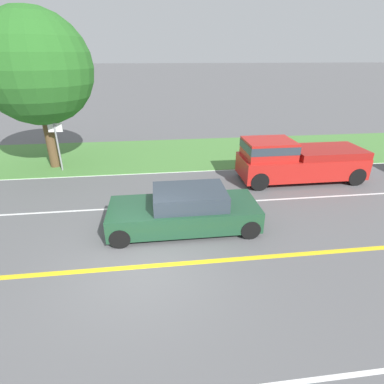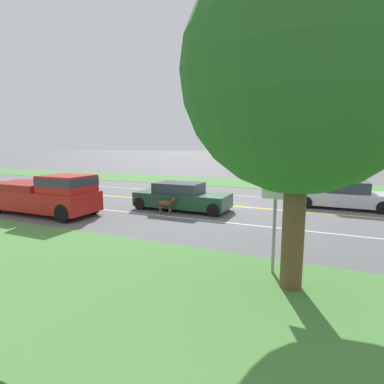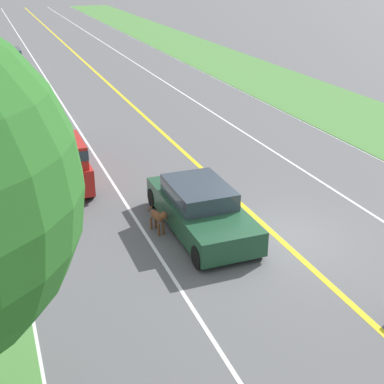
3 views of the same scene
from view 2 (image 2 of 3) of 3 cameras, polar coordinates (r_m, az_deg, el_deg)
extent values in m
plane|color=#5B5B5E|center=(16.42, 5.00, -2.47)|extent=(400.00, 400.00, 0.00)
cube|color=yellow|center=(16.42, 5.00, -2.45)|extent=(0.18, 160.00, 0.01)
cube|color=white|center=(10.24, -7.92, -9.38)|extent=(0.14, 160.00, 0.01)
cube|color=white|center=(23.07, 10.61, 0.66)|extent=(0.14, 160.00, 0.01)
cube|color=white|center=(13.22, 0.08, -5.14)|extent=(0.10, 160.00, 0.01)
cube|color=white|center=(19.71, 8.28, -0.64)|extent=(0.10, 160.00, 0.01)
cube|color=#4C843D|center=(8.01, -19.63, -14.99)|extent=(6.00, 160.00, 0.03)
cube|color=#4C843D|center=(25.97, 12.13, 1.52)|extent=(6.00, 160.00, 0.03)
cube|color=#1E472D|center=(15.09, -1.84, -1.42)|extent=(1.87, 4.75, 0.69)
cube|color=#2D3842|center=(15.08, -2.50, 0.86)|extent=(1.61, 2.28, 0.50)
cylinder|color=black|center=(13.62, 4.13, -3.44)|extent=(0.22, 0.62, 0.62)
cylinder|color=black|center=(15.37, -9.86, -2.15)|extent=(0.22, 0.62, 0.62)
cylinder|color=black|center=(15.20, 6.28, -2.20)|extent=(0.22, 0.62, 0.62)
cylinder|color=black|center=(16.78, -6.67, -1.17)|extent=(0.22, 0.62, 0.62)
ellipsoid|color=brown|center=(14.13, -5.15, -2.17)|extent=(0.34, 0.68, 0.28)
cylinder|color=brown|center=(14.06, -4.32, -3.56)|extent=(0.07, 0.07, 0.37)
cylinder|color=brown|center=(14.20, -6.10, -3.47)|extent=(0.07, 0.07, 0.37)
cylinder|color=brown|center=(14.20, -4.15, -3.44)|extent=(0.07, 0.07, 0.37)
cylinder|color=brown|center=(14.33, -5.92, -3.35)|extent=(0.07, 0.07, 0.37)
cylinder|color=brown|center=(14.03, -4.06, -1.78)|extent=(0.17, 0.20, 0.17)
sphere|color=brown|center=(13.99, -3.61, -1.54)|extent=(0.26, 0.26, 0.22)
ellipsoid|color=#331E14|center=(13.95, -3.00, -1.63)|extent=(0.12, 0.12, 0.08)
cone|color=#55301C|center=(13.92, -3.73, -1.25)|extent=(0.08, 0.08, 0.10)
cone|color=#55301C|center=(14.04, -3.59, -1.16)|extent=(0.08, 0.08, 0.10)
cylinder|color=brown|center=(14.26, -6.80, -1.93)|extent=(0.10, 0.25, 0.24)
cube|color=red|center=(15.77, -26.47, -1.28)|extent=(1.97, 5.45, 0.90)
cube|color=red|center=(14.49, -22.68, 1.47)|extent=(1.73, 2.06, 0.76)
cube|color=#2D3842|center=(14.47, -22.71, 1.92)|extent=(1.75, 2.08, 0.34)
cube|color=maroon|center=(16.58, -29.15, 1.09)|extent=(1.93, 3.10, 0.31)
cylinder|color=black|center=(13.63, -23.39, -3.78)|extent=(0.22, 0.78, 0.78)
cylinder|color=black|center=(14.88, -18.35, -2.51)|extent=(0.22, 0.78, 0.78)
cylinder|color=black|center=(18.06, -28.67, -1.23)|extent=(0.22, 0.78, 0.78)
cube|color=silver|center=(17.38, 26.71, -1.07)|extent=(1.88, 4.22, 0.66)
cube|color=#2D3842|center=(17.30, 27.41, 0.92)|extent=(1.61, 2.02, 0.57)
cylinder|color=black|center=(18.23, 21.19, -0.92)|extent=(0.22, 0.62, 0.62)
cylinder|color=black|center=(18.42, 31.85, -1.56)|extent=(0.22, 0.62, 0.62)
cylinder|color=black|center=(16.56, 20.90, -1.83)|extent=(0.22, 0.62, 0.62)
cylinder|color=black|center=(16.76, 32.64, -2.52)|extent=(0.22, 0.62, 0.62)
cylinder|color=brown|center=(6.93, 18.78, -5.54)|extent=(0.48, 0.48, 3.03)
sphere|color=#286623|center=(6.89, 20.13, 20.62)|extent=(4.97, 4.97, 4.97)
cylinder|color=gray|center=(7.69, 15.39, -6.60)|extent=(0.08, 0.08, 2.36)
cube|color=white|center=(7.45, 15.61, 0.21)|extent=(0.03, 0.64, 0.40)
camera|label=1|loc=(22.67, 9.52, 13.77)|focal=28.00mm
camera|label=3|loc=(11.28, 66.28, 25.81)|focal=50.00mm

